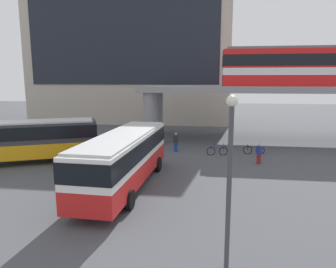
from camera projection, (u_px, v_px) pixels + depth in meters
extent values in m
plane|color=#47494F|center=(147.00, 153.00, 27.09)|extent=(120.00, 120.00, 0.00)
cube|color=#B2A899|center=(131.00, 52.00, 47.11)|extent=(29.29, 10.16, 20.95)
cube|color=black|center=(122.00, 40.00, 41.92)|extent=(26.36, 0.10, 11.73)
cube|color=gray|center=(307.00, 89.00, 31.15)|extent=(33.56, 7.23, 0.60)
cylinder|color=gray|center=(149.00, 118.00, 30.94)|extent=(1.10, 1.10, 5.05)
cylinder|color=gray|center=(158.00, 112.00, 36.44)|extent=(1.10, 1.10, 5.05)
cube|color=red|center=(328.00, 68.00, 30.55)|extent=(20.46, 2.90, 3.60)
cube|color=silver|center=(328.00, 72.00, 30.61)|extent=(20.52, 2.96, 0.70)
cube|color=black|center=(329.00, 60.00, 30.42)|extent=(20.52, 2.96, 1.10)
cube|color=slate|center=(330.00, 48.00, 30.22)|extent=(19.64, 2.61, 0.24)
cube|color=red|center=(125.00, 170.00, 18.33)|extent=(3.03, 11.11, 1.10)
cube|color=white|center=(125.00, 148.00, 18.11)|extent=(3.03, 11.11, 1.50)
cube|color=black|center=(125.00, 147.00, 18.10)|extent=(3.07, 11.15, 0.96)
cube|color=silver|center=(124.00, 135.00, 17.97)|extent=(2.88, 10.55, 0.12)
cylinder|color=black|center=(124.00, 162.00, 22.06)|extent=(0.33, 1.01, 1.00)
cylinder|color=black|center=(158.00, 164.00, 21.61)|extent=(0.33, 1.01, 1.00)
cylinder|color=black|center=(82.00, 196.00, 15.67)|extent=(0.33, 1.01, 1.00)
cylinder|color=black|center=(130.00, 200.00, 15.22)|extent=(0.33, 1.01, 1.00)
cube|color=orange|center=(22.00, 150.00, 23.65)|extent=(11.04, 6.84, 1.10)
cube|color=#333338|center=(21.00, 133.00, 23.42)|extent=(11.04, 6.84, 1.50)
cube|color=black|center=(21.00, 132.00, 23.41)|extent=(11.10, 6.90, 0.96)
cube|color=silver|center=(20.00, 122.00, 23.28)|extent=(10.49, 6.50, 0.12)
cylinder|color=black|center=(65.00, 158.00, 23.44)|extent=(1.03, 0.67, 1.00)
cylinder|color=black|center=(66.00, 150.00, 25.80)|extent=(1.03, 0.67, 1.00)
torus|color=black|center=(223.00, 151.00, 26.25)|extent=(0.74, 0.18, 0.74)
torus|color=black|center=(211.00, 151.00, 26.22)|extent=(0.74, 0.18, 0.74)
cylinder|color=#1E3FA5|center=(217.00, 148.00, 26.19)|extent=(1.04, 0.22, 0.05)
cylinder|color=#1E3FA5|center=(211.00, 148.00, 26.17)|extent=(0.04, 0.04, 0.55)
cylinder|color=#1E3FA5|center=(223.00, 147.00, 26.19)|extent=(0.04, 0.04, 0.65)
torus|color=black|center=(260.00, 150.00, 26.51)|extent=(0.74, 0.06, 0.74)
torus|color=black|center=(248.00, 150.00, 26.65)|extent=(0.74, 0.06, 0.74)
cylinder|color=black|center=(254.00, 147.00, 26.53)|extent=(1.05, 0.05, 0.05)
cylinder|color=black|center=(248.00, 147.00, 26.60)|extent=(0.04, 0.04, 0.55)
cylinder|color=black|center=(260.00, 146.00, 26.45)|extent=(0.04, 0.04, 0.65)
cylinder|color=maroon|center=(259.00, 159.00, 23.53)|extent=(0.32, 0.32, 0.76)
cube|color=navy|center=(259.00, 150.00, 23.42)|extent=(0.42, 0.48, 0.61)
sphere|color=tan|center=(260.00, 145.00, 23.35)|extent=(0.21, 0.21, 0.21)
cylinder|color=#724C8C|center=(128.00, 153.00, 25.38)|extent=(0.32, 0.32, 0.77)
cube|color=gray|center=(128.00, 145.00, 25.26)|extent=(0.41, 0.47, 0.61)
sphere|color=tan|center=(128.00, 140.00, 25.19)|extent=(0.21, 0.21, 0.21)
cylinder|color=navy|center=(176.00, 147.00, 27.52)|extent=(0.32, 0.32, 0.82)
cube|color=#26262D|center=(176.00, 139.00, 27.40)|extent=(0.48, 0.43, 0.65)
sphere|color=tan|center=(176.00, 134.00, 27.32)|extent=(0.22, 0.22, 0.22)
cylinder|color=#3F3F44|center=(229.00, 192.00, 9.89)|extent=(0.16, 0.16, 5.51)
sphere|color=silver|center=(232.00, 101.00, 9.39)|extent=(0.36, 0.36, 0.36)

